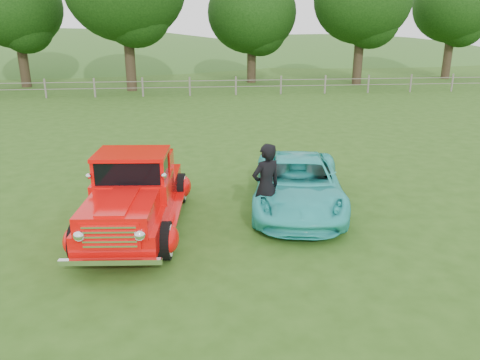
{
  "coord_description": "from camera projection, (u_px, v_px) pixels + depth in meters",
  "views": [
    {
      "loc": [
        -0.27,
        -8.75,
        4.35
      ],
      "look_at": [
        0.87,
        1.2,
        1.03
      ],
      "focal_mm": 35.0,
      "sensor_mm": 36.0,
      "label": 1
    }
  ],
  "objects": [
    {
      "name": "tree_far_east",
      "position": [
        454.0,
        6.0,
        38.49
      ],
      "size": [
        6.6,
        6.6,
        8.86
      ],
      "color": "#2E2117",
      "rests_on": "ground"
    },
    {
      "name": "tree_mid_west",
      "position": [
        16.0,
        7.0,
        33.0
      ],
      "size": [
        6.4,
        6.4,
        8.46
      ],
      "color": "#2E2117",
      "rests_on": "ground"
    },
    {
      "name": "red_pickup",
      "position": [
        135.0,
        194.0,
        10.35
      ],
      "size": [
        2.56,
        5.12,
        1.78
      ],
      "rotation": [
        0.0,
        0.0,
        -0.09
      ],
      "color": "black",
      "rests_on": "ground"
    },
    {
      "name": "distant_hills",
      "position": [
        159.0,
        91.0,
        66.71
      ],
      "size": [
        116.0,
        60.0,
        18.0
      ],
      "color": "#375B21",
      "rests_on": "ground"
    },
    {
      "name": "tree_near_east",
      "position": [
        252.0,
        13.0,
        35.89
      ],
      "size": [
        6.8,
        6.8,
        8.33
      ],
      "color": "#2E2117",
      "rests_on": "ground"
    },
    {
      "name": "ground",
      "position": [
        205.0,
        247.0,
        9.65
      ],
      "size": [
        140.0,
        140.0,
        0.0
      ],
      "primitive_type": "plane",
      "color": "#294D14",
      "rests_on": "ground"
    },
    {
      "name": "man",
      "position": [
        266.0,
        187.0,
        10.25
      ],
      "size": [
        0.85,
        0.73,
        1.96
      ],
      "primitive_type": "imported",
      "rotation": [
        0.0,
        0.0,
        3.58
      ],
      "color": "black",
      "rests_on": "ground"
    },
    {
      "name": "fence_line",
      "position": [
        190.0,
        86.0,
        30.21
      ],
      "size": [
        48.0,
        0.12,
        1.2
      ],
      "color": "slate",
      "rests_on": "ground"
    },
    {
      "name": "teal_sedan",
      "position": [
        298.0,
        184.0,
        11.52
      ],
      "size": [
        2.96,
        4.9,
        1.27
      ],
      "primitive_type": "imported",
      "rotation": [
        0.0,
        0.0,
        -0.19
      ],
      "color": "#31C4BF",
      "rests_on": "ground"
    }
  ]
}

